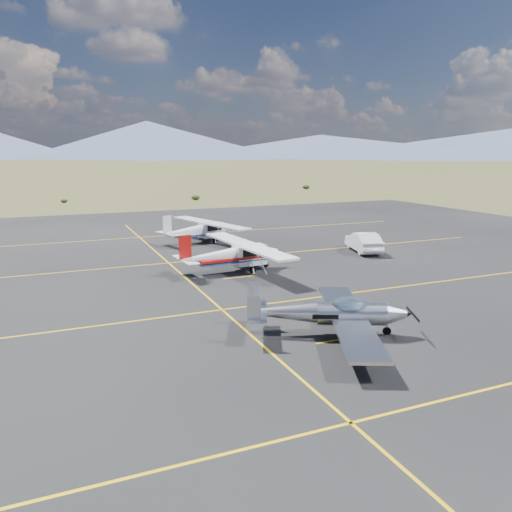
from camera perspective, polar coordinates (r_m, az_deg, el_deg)
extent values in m
plane|color=#383D1C|center=(24.92, 10.86, -5.72)|extent=(1600.00, 1600.00, 0.00)
cube|color=black|center=(30.74, 3.62, -2.13)|extent=(72.00, 72.00, 0.02)
cube|color=silver|center=(20.96, 10.51, -6.97)|extent=(4.98, 8.84, 0.12)
ellipsoid|color=#99BFD8|center=(20.81, 10.56, -5.72)|extent=(1.88, 1.53, 0.82)
cube|color=silver|center=(20.58, 0.24, -6.29)|extent=(1.86, 3.03, 0.06)
cube|color=silver|center=(19.39, -0.24, -6.05)|extent=(0.53, 0.28, 1.00)
cube|color=silver|center=(21.50, -0.13, -4.23)|extent=(0.53, 0.28, 1.00)
cylinder|color=black|center=(21.47, 14.72, -8.32)|extent=(0.35, 0.22, 0.34)
cylinder|color=black|center=(20.00, 10.44, -9.56)|extent=(0.41, 0.26, 0.40)
cylinder|color=black|center=(22.23, 9.43, -7.29)|extent=(0.41, 0.26, 0.40)
cube|color=white|center=(31.72, -0.73, 0.14)|extent=(2.10, 1.23, 1.24)
cube|color=white|center=(31.52, -1.03, 1.25)|extent=(2.34, 10.17, 0.13)
cube|color=black|center=(31.67, -0.73, 0.59)|extent=(1.56, 1.22, 0.50)
cube|color=#A5100D|center=(31.22, -2.67, -0.24)|extent=(4.66, 1.48, 0.17)
cube|color=#A5100D|center=(29.85, -8.09, 0.97)|extent=(0.78, 0.14, 1.47)
cube|color=white|center=(30.00, -8.05, -0.40)|extent=(0.95, 2.98, 0.06)
cylinder|color=black|center=(32.45, 1.14, -1.03)|extent=(0.34, 0.12, 0.33)
cylinder|color=black|center=(30.94, -0.36, -1.61)|extent=(0.41, 0.16, 0.40)
cylinder|color=black|center=(32.61, -1.94, -0.91)|extent=(0.41, 0.16, 0.40)
cube|color=white|center=(42.05, -5.14, 2.98)|extent=(2.15, 1.52, 1.19)
cube|color=white|center=(41.86, -5.36, 3.79)|extent=(4.03, 9.70, 0.12)
cube|color=black|center=(42.01, -5.15, 3.31)|extent=(1.65, 1.40, 0.49)
cube|color=white|center=(41.44, -6.46, 2.70)|extent=(4.52, 2.22, 0.16)
cube|color=white|center=(39.78, -10.12, 3.55)|extent=(0.74, 0.27, 1.41)
cube|color=white|center=(39.88, -10.09, 2.55)|extent=(1.43, 2.90, 0.05)
cylinder|color=black|center=(42.82, -3.85, 2.12)|extent=(0.33, 0.17, 0.32)
cylinder|color=black|center=(41.27, -4.71, 1.79)|extent=(0.40, 0.22, 0.39)
cylinder|color=black|center=(42.79, -6.12, 2.12)|extent=(0.40, 0.22, 0.39)
imported|color=white|center=(38.30, 12.20, 1.60)|extent=(2.77, 4.79, 1.49)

